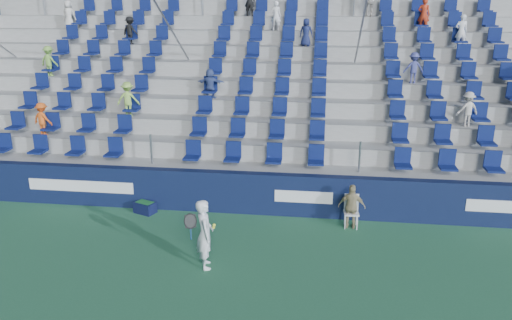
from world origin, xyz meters
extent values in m
plane|color=#2D6A45|center=(0.00, 0.00, 0.00)|extent=(70.00, 70.00, 0.00)
cube|color=#0F1839|center=(0.00, 3.15, 0.60)|extent=(24.00, 0.30, 1.20)
cube|color=white|center=(-5.00, 2.99, 0.62)|extent=(3.20, 0.02, 0.34)
cube|color=white|center=(1.50, 2.99, 0.62)|extent=(1.60, 0.02, 0.34)
cube|color=#A6A5A0|center=(0.00, 3.72, 0.60)|extent=(24.00, 0.85, 1.20)
cube|color=#A6A5A0|center=(0.00, 4.57, 0.85)|extent=(24.00, 0.85, 1.70)
cube|color=#A6A5A0|center=(0.00, 5.42, 1.10)|extent=(24.00, 0.85, 2.20)
cube|color=#A6A5A0|center=(0.00, 6.28, 1.35)|extent=(24.00, 0.85, 2.70)
cube|color=#A6A5A0|center=(0.00, 7.12, 1.60)|extent=(24.00, 0.85, 3.20)
cube|color=#A6A5A0|center=(0.00, 7.97, 1.85)|extent=(24.00, 0.85, 3.70)
cube|color=#A6A5A0|center=(0.00, 8.82, 2.10)|extent=(24.00, 0.85, 4.20)
cube|color=#A6A5A0|center=(0.00, 9.68, 2.35)|extent=(24.00, 0.85, 4.70)
cube|color=#A6A5A0|center=(0.00, 10.52, 2.60)|extent=(24.00, 0.85, 5.20)
cube|color=#A6A5A0|center=(0.00, 11.20, 3.10)|extent=(24.00, 0.50, 6.20)
cube|color=#0D1950|center=(0.00, 3.72, 1.55)|extent=(16.05, 0.50, 0.70)
cube|color=#0D1950|center=(0.00, 4.57, 2.05)|extent=(16.05, 0.50, 0.70)
cube|color=#0D1950|center=(0.00, 5.42, 2.55)|extent=(16.05, 0.50, 0.70)
cube|color=#0D1950|center=(0.00, 6.28, 3.05)|extent=(16.05, 0.50, 0.70)
cube|color=#0D1950|center=(0.00, 7.12, 3.55)|extent=(16.05, 0.50, 0.70)
cube|color=#0D1950|center=(0.00, 7.97, 4.05)|extent=(16.05, 0.50, 0.70)
cube|color=#0D1950|center=(0.00, 8.82, 4.55)|extent=(16.05, 0.50, 0.70)
cube|color=#0D1950|center=(0.00, 9.68, 5.05)|extent=(16.05, 0.50, 0.70)
cube|color=#0D1950|center=(0.00, 10.52, 5.55)|extent=(16.05, 0.50, 0.70)
cylinder|color=gray|center=(-3.00, 7.12, 4.35)|extent=(0.06, 7.68, 4.55)
cylinder|color=gray|center=(3.00, 7.12, 4.35)|extent=(0.06, 7.68, 4.55)
imported|color=#E75A1B|center=(-6.84, 4.52, 2.22)|extent=(0.75, 0.54, 1.04)
imported|color=#8FBE4C|center=(-4.31, 5.38, 2.76)|extent=(0.77, 0.51, 1.12)
imported|color=black|center=(-5.38, 8.77, 4.71)|extent=(0.75, 0.57, 1.02)
imported|color=white|center=(0.06, 9.62, 5.24)|extent=(0.42, 0.29, 1.08)
imported|color=#7EB648|center=(-7.83, 7.08, 3.73)|extent=(0.75, 0.53, 1.06)
imported|color=black|center=(-1.06, 10.47, 5.77)|extent=(0.44, 0.32, 1.15)
imported|color=#455898|center=(-1.77, 6.23, 3.19)|extent=(0.93, 0.37, 0.97)
imported|color=silver|center=(-8.21, 9.62, 5.24)|extent=(0.55, 0.38, 1.09)
imported|color=beige|center=(3.59, 10.47, 5.76)|extent=(0.65, 0.28, 1.11)
imported|color=#1A224E|center=(1.24, 8.77, 4.69)|extent=(0.53, 0.39, 0.98)
imported|color=#3D4388|center=(4.83, 7.08, 3.70)|extent=(0.67, 0.41, 1.00)
imported|color=beige|center=(6.20, 5.38, 2.72)|extent=(0.75, 0.57, 1.04)
imported|color=white|center=(6.62, 8.77, 4.77)|extent=(0.43, 0.29, 1.14)
imported|color=#B43118|center=(5.46, 9.62, 5.29)|extent=(0.49, 0.40, 1.18)
imported|color=white|center=(-0.59, 0.01, 0.81)|extent=(0.56, 0.69, 1.63)
cylinder|color=navy|center=(-0.84, -0.24, 0.93)|extent=(0.03, 0.03, 0.28)
torus|color=black|center=(-0.84, -0.24, 1.23)|extent=(0.30, 0.17, 0.28)
plane|color=#262626|center=(-0.84, -0.24, 1.23)|extent=(0.30, 0.16, 0.29)
sphere|color=yellow|center=(-0.34, -0.19, 1.09)|extent=(0.07, 0.07, 0.07)
sphere|color=yellow|center=(-0.34, -0.13, 1.12)|extent=(0.07, 0.07, 0.07)
cube|color=white|center=(2.79, 2.55, 0.40)|extent=(0.41, 0.41, 0.04)
cube|color=white|center=(2.79, 2.73, 0.64)|extent=(0.39, 0.06, 0.48)
cylinder|color=white|center=(2.63, 2.39, 0.19)|extent=(0.03, 0.03, 0.39)
cylinder|color=white|center=(2.95, 2.39, 0.19)|extent=(0.03, 0.03, 0.39)
cylinder|color=white|center=(2.63, 2.71, 0.19)|extent=(0.03, 0.03, 0.39)
cylinder|color=white|center=(2.95, 2.71, 0.19)|extent=(0.03, 0.03, 0.39)
imported|color=tan|center=(2.79, 2.50, 0.61)|extent=(0.74, 0.37, 1.22)
cube|color=#0E1335|center=(-2.99, 2.75, 0.16)|extent=(0.68, 0.57, 0.32)
cube|color=#1E662D|center=(-2.99, 2.75, 0.23)|extent=(0.54, 0.43, 0.19)
camera|label=1|loc=(1.86, -9.86, 5.80)|focal=35.00mm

